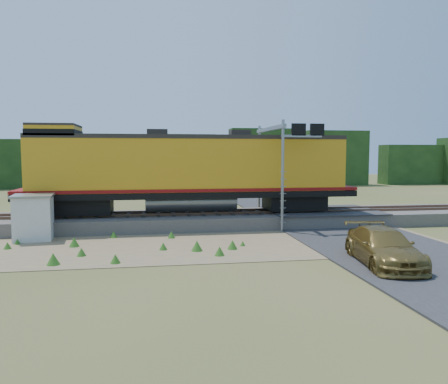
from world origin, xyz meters
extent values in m
plane|color=#475123|center=(0.00, 0.00, 0.00)|extent=(140.00, 140.00, 0.00)
cube|color=slate|center=(0.00, 6.00, 0.40)|extent=(70.00, 5.00, 0.80)
cube|color=brown|center=(0.00, 5.28, 0.88)|extent=(70.00, 0.10, 0.16)
cube|color=brown|center=(0.00, 6.72, 0.88)|extent=(70.00, 0.10, 0.16)
cube|color=#8C7754|center=(-2.00, 0.50, 0.01)|extent=(26.00, 8.00, 0.03)
cube|color=#38383A|center=(7.00, 6.00, 0.83)|extent=(7.00, 5.20, 0.06)
cube|color=#38383A|center=(7.00, 22.00, 0.04)|extent=(7.00, 24.00, 0.08)
cube|color=#173413|center=(0.00, 38.00, 3.25)|extent=(36.00, 3.00, 6.50)
cube|color=black|center=(-8.21, 6.00, 1.42)|extent=(3.68, 2.35, 0.92)
cube|color=black|center=(5.07, 6.00, 1.42)|extent=(3.68, 2.35, 0.92)
cube|color=black|center=(-1.57, 6.00, 2.06)|extent=(20.42, 3.06, 0.37)
cylinder|color=gray|center=(-1.57, 6.00, 1.57)|extent=(5.62, 1.23, 1.23)
cube|color=orange|center=(-1.57, 6.00, 3.83)|extent=(18.89, 2.96, 3.17)
cube|color=maroon|center=(-1.57, 6.00, 2.37)|extent=(20.42, 3.11, 0.18)
cube|color=#28231E|center=(-1.57, 6.00, 5.53)|extent=(18.89, 3.01, 0.25)
cube|color=orange|center=(-9.53, 6.00, 5.77)|extent=(2.65, 2.96, 0.71)
cube|color=#28231E|center=(-9.53, 6.00, 6.17)|extent=(2.65, 3.01, 0.12)
cube|color=black|center=(-9.53, 6.00, 5.72)|extent=(2.71, 3.01, 0.36)
cube|color=maroon|center=(-11.07, 6.00, 3.47)|extent=(0.10, 2.04, 1.23)
cube|color=#28231E|center=(-3.61, 6.00, 5.77)|extent=(1.23, 1.02, 0.46)
cube|color=#28231E|center=(1.49, 6.00, 5.77)|extent=(1.23, 1.02, 0.46)
cube|color=silver|center=(-10.11, 3.05, 1.15)|extent=(2.04, 2.04, 2.30)
cube|color=gray|center=(-10.11, 3.05, 2.34)|extent=(2.24, 2.24, 0.11)
cylinder|color=gray|center=(3.44, 3.20, 3.23)|extent=(0.17, 0.17, 6.46)
cylinder|color=gray|center=(3.44, 8.80, 3.23)|extent=(0.17, 0.17, 6.46)
cube|color=gray|center=(3.44, 6.00, 6.09)|extent=(0.23, 6.20, 0.23)
cube|color=gray|center=(4.54, 3.20, 5.54)|extent=(2.40, 0.14, 0.14)
cube|color=black|center=(4.36, 3.20, 5.91)|extent=(0.83, 0.14, 0.69)
cube|color=black|center=(5.47, 3.20, 5.91)|extent=(0.83, 0.14, 0.69)
imported|color=olive|center=(5.35, -4.69, 0.74)|extent=(2.79, 5.34, 1.48)
camera|label=1|loc=(-3.83, -20.91, 4.52)|focal=35.00mm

